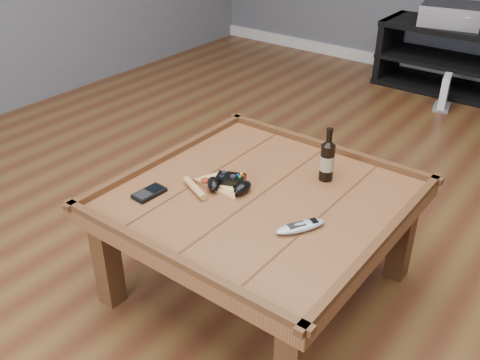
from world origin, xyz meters
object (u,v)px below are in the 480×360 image
Objects in this scene: media_console at (474,63)px; game_controller at (229,183)px; coffee_table at (260,208)px; av_receiver at (452,14)px; game_console at (444,94)px; pizza_slice at (216,183)px; remote_control at (300,226)px; smartphone at (149,193)px; beer_bottle at (327,159)px.

game_controller reaches higher than media_console.
av_receiver is (-0.22, 2.74, 0.18)m from coffee_table.
game_console is (-0.06, 2.36, -0.28)m from coffee_table.
game_console is at bearing 110.33° from pizza_slice.
pizza_slice is 1.73× the size of remote_control.
game_console is at bearing -77.29° from av_receiver.
media_console reaches higher than game_console.
smartphone is 0.69× the size of remote_control.
media_console is 3.03m from smartphone.
beer_bottle reaches higher than remote_control.
coffee_table is 4.76× the size of beer_bottle.
beer_bottle is 0.67× the size of pizza_slice.
beer_bottle is 1.69× the size of smartphone.
beer_bottle reaches higher than game_console.
game_console is at bearing 91.49° from coffee_table.
smartphone is (-0.33, -0.25, 0.07)m from coffee_table.
av_receiver reaches higher than game_console.
smartphone is at bearing -157.35° from game_controller.
remote_control is at bearing -73.77° from beer_bottle.
pizza_slice is (-0.18, -0.05, 0.07)m from coffee_table.
smartphone is 0.26× the size of av_receiver.
av_receiver is at bearing 91.27° from smartphone.
pizza_slice is 2.52× the size of smartphone.
media_console is 5.73× the size of game_console.
av_receiver is at bearing 100.46° from game_console.
coffee_table is at bearing -172.91° from remote_control.
remote_control is at bearing -95.64° from game_console.
game_controller is (-0.12, -2.79, 0.23)m from media_console.
coffee_table is 0.42m from smartphone.
pizza_slice is 1.32× the size of game_console.
game_console is (0.16, -0.38, -0.46)m from av_receiver.
media_console is 4.34× the size of pizza_slice.
pizza_slice is 0.42m from remote_control.
game_console is (0.11, 2.41, -0.35)m from pizza_slice.
media_console is 2.80m from game_controller.
beer_bottle reaches higher than media_console.
coffee_table is at bearing -118.25° from beer_bottle.
av_receiver reaches higher than media_console.
pizza_slice reaches higher than smartphone.
beer_bottle is (0.13, 0.25, 0.15)m from coffee_table.
media_console is 2.87× the size of av_receiver.
pizza_slice is at bearing 55.94° from smartphone.
beer_bottle reaches higher than coffee_table.
media_console is at bearing 109.45° from pizza_slice.
pizza_slice is at bearing -105.25° from game_console.
pizza_slice is at bearing -156.92° from remote_control.
beer_bottle is 0.89× the size of game_console.
coffee_table is 5.75× the size of game_controller.
game_controller is (-0.12, -0.04, 0.08)m from coffee_table.
av_receiver is at bearing 98.18° from beer_bottle.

